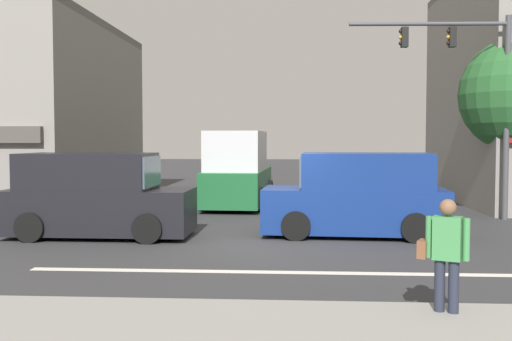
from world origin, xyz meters
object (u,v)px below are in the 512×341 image
van_crossing_rightbound (358,197)px  pedestrian_foreground_with_bag (445,253)px  utility_pole_near_left (50,94)px  box_truck_crossing_center (238,172)px  van_waiting_far (97,197)px  traffic_light_mast (475,83)px

van_crossing_rightbound → pedestrian_foreground_with_bag: size_ratio=2.82×
utility_pole_near_left → box_truck_crossing_center: size_ratio=1.33×
utility_pole_near_left → van_waiting_far: bearing=-55.0°
traffic_light_mast → van_waiting_far: traffic_light_mast is taller
traffic_light_mast → box_truck_crossing_center: bearing=157.1°
van_waiting_far → box_truck_crossing_center: (2.91, 7.09, 0.25)m
box_truck_crossing_center → pedestrian_foreground_with_bag: bearing=-73.6°
utility_pole_near_left → van_crossing_rightbound: utility_pole_near_left is taller
pedestrian_foreground_with_bag → traffic_light_mast: bearing=71.9°
pedestrian_foreground_with_bag → utility_pole_near_left: bearing=132.3°
van_crossing_rightbound → pedestrian_foreground_with_bag: bearing=-87.0°
van_waiting_far → van_crossing_rightbound: bearing=5.0°
traffic_light_mast → utility_pole_near_left: bearing=179.2°
van_waiting_far → pedestrian_foreground_with_bag: (6.96, -6.71, -0.05)m
box_truck_crossing_center → pedestrian_foreground_with_bag: (4.05, -13.80, -0.30)m
utility_pole_near_left → van_waiting_far: 5.80m
box_truck_crossing_center → pedestrian_foreground_with_bag: box_truck_crossing_center is taller
utility_pole_near_left → box_truck_crossing_center: bearing=27.3°
van_crossing_rightbound → box_truck_crossing_center: size_ratio=0.83×
traffic_light_mast → van_crossing_rightbound: bearing=-139.1°
box_truck_crossing_center → van_waiting_far: bearing=-112.3°
utility_pole_near_left → box_truck_crossing_center: utility_pole_near_left is taller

